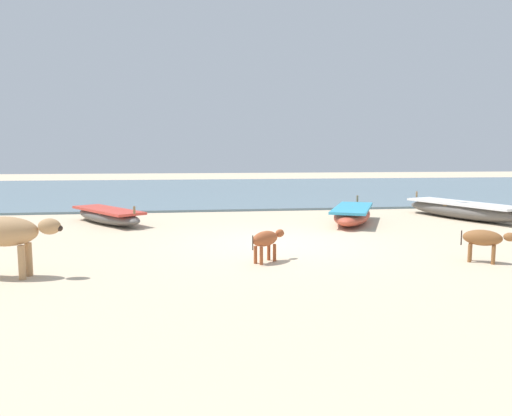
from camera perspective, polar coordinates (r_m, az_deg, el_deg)
ground at (r=10.61m, az=2.89°, el=-4.24°), size 80.00×80.00×0.00m
sea_water at (r=26.40m, az=-3.64°, el=2.24°), size 60.00×20.00×0.08m
fishing_boat_0 at (r=13.92m, az=11.43°, el=-0.73°), size 2.27×3.41×0.67m
fishing_boat_3 at (r=14.22m, az=-17.27°, el=-0.86°), size 2.61×3.21×0.62m
fishing_boat_4 at (r=15.87m, az=23.46°, el=-0.20°), size 2.31×4.28×0.71m
cow_adult_tan at (r=8.52m, az=-27.56°, el=-2.76°), size 1.52×0.57×0.99m
calf_near_rust at (r=8.71m, az=1.24°, el=-3.80°), size 0.77×0.70×0.58m
calf_far_brown at (r=9.60m, az=25.60°, el=-3.37°), size 0.84×0.68×0.60m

